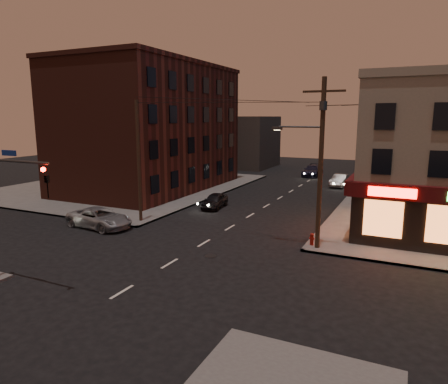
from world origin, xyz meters
The scene contains 15 objects.
ground centered at (0.00, 0.00, 0.00)m, with size 120.00×120.00×0.00m, color black.
sidewalk_nw centered at (-18.00, 19.00, 0.07)m, with size 24.00×28.00×0.15m, color #514F4C.
brick_apartment centered at (-14.50, 19.00, 6.65)m, with size 12.00×20.00×13.00m, color #4C2018.
bg_building_ne_a centered at (14.00, 38.00, 3.50)m, with size 10.00×12.00×7.00m, color #3F3D3A.
bg_building_nw centered at (-13.00, 42.00, 4.00)m, with size 9.00×10.00×8.00m, color #3F3D3A.
bg_building_ne_b centered at (12.00, 52.00, 3.00)m, with size 8.00×8.00×6.00m, color #3F3D3A.
utility_pole_main centered at (6.68, 5.80, 5.76)m, with size 4.20×0.44×10.00m.
utility_pole_far centered at (6.80, 32.00, 4.65)m, with size 0.26×0.26×9.00m, color #382619.
utility_pole_west centered at (-6.80, 6.50, 4.65)m, with size 0.24×0.24×9.00m, color #382619.
traffic_signal centered at (-5.57, -5.60, 4.16)m, with size 4.49×0.32×6.47m.
suv_cross centered at (-8.58, 4.00, 0.71)m, with size 2.36×5.12×1.42m, color gray.
sedan_near centered at (-3.88, 13.28, 0.65)m, with size 1.53×3.79×1.29m, color black.
sedan_mid centered at (4.26, 29.37, 0.70)m, with size 1.48×4.24×1.40m, color slate.
sedan_far centered at (-0.52, 36.27, 0.75)m, with size 2.09×5.14×1.49m, color black.
fire_hydrant centered at (6.40, 6.12, 0.57)m, with size 0.34×0.34×0.76m.
Camera 1 is at (11.59, -17.51, 7.92)m, focal length 32.00 mm.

